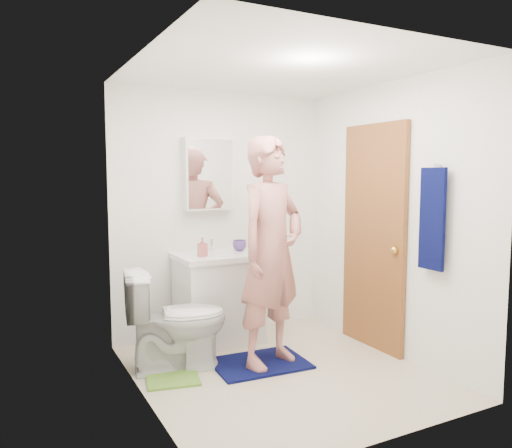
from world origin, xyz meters
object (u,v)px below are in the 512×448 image
(medicine_cabinet, at_px, (209,174))
(vanity_cabinet, at_px, (219,300))
(toilet, at_px, (176,319))
(toothbrush_cup, at_px, (239,245))
(soap_dispenser, at_px, (202,247))
(towel, at_px, (432,219))
(man, at_px, (271,252))

(medicine_cabinet, bearing_deg, vanity_cabinet, -90.00)
(medicine_cabinet, height_order, toilet, medicine_cabinet)
(medicine_cabinet, xyz_separation_m, toothbrush_cup, (0.25, -0.15, -0.70))
(soap_dispenser, bearing_deg, toothbrush_cup, 17.52)
(towel, relative_size, toothbrush_cup, 5.96)
(towel, bearing_deg, man, 144.55)
(toilet, xyz_separation_m, toothbrush_cup, (0.83, 0.53, 0.49))
(toilet, bearing_deg, toothbrush_cup, -46.69)
(vanity_cabinet, relative_size, soap_dispenser, 4.61)
(toilet, height_order, soap_dispenser, soap_dispenser)
(vanity_cabinet, distance_m, medicine_cabinet, 1.22)
(toilet, xyz_separation_m, man, (0.72, -0.30, 0.55))
(towel, bearing_deg, soap_dispenser, 134.02)
(towel, xyz_separation_m, toilet, (-1.75, 1.03, -0.84))
(soap_dispenser, bearing_deg, towel, -45.98)
(towel, bearing_deg, medicine_cabinet, 124.61)
(towel, distance_m, soap_dispenser, 1.99)
(vanity_cabinet, distance_m, man, 0.95)
(vanity_cabinet, distance_m, toothbrush_cup, 0.57)
(medicine_cabinet, distance_m, toilet, 1.48)
(toilet, relative_size, man, 0.44)
(vanity_cabinet, xyz_separation_m, toothbrush_cup, (0.25, 0.07, 0.50))
(vanity_cabinet, height_order, medicine_cabinet, medicine_cabinet)
(toilet, distance_m, toothbrush_cup, 1.10)
(toothbrush_cup, bearing_deg, medicine_cabinet, 148.71)
(toothbrush_cup, height_order, man, man)
(towel, relative_size, toilet, 0.97)
(towel, xyz_separation_m, man, (-1.03, 0.73, -0.29))
(medicine_cabinet, distance_m, man, 1.18)
(toothbrush_cup, bearing_deg, man, -97.12)
(man, bearing_deg, toothbrush_cup, 62.74)
(medicine_cabinet, xyz_separation_m, toilet, (-0.57, -0.68, -1.19))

